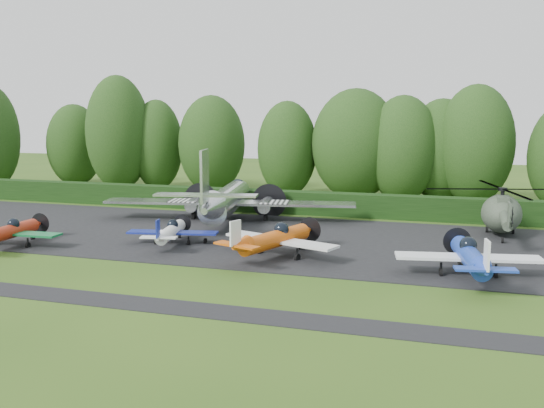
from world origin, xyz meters
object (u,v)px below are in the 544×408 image
(light_plane_red, at_px, (8,232))
(light_plane_blue, at_px, (470,256))
(light_plane_white, at_px, (171,231))
(helicopter, at_px, (502,210))
(light_plane_orange, at_px, (275,239))
(transport_plane, at_px, (225,201))

(light_plane_red, distance_m, light_plane_blue, 29.32)
(light_plane_white, bearing_deg, helicopter, 36.83)
(light_plane_red, xyz_separation_m, light_plane_blue, (29.29, 1.19, 0.17))
(light_plane_white, relative_size, light_plane_blue, 0.79)
(light_plane_white, height_order, light_plane_orange, light_plane_orange)
(light_plane_blue, relative_size, helicopter, 0.64)
(transport_plane, xyz_separation_m, light_plane_white, (-0.46, -8.82, -0.88))
(light_plane_white, bearing_deg, light_plane_blue, 3.84)
(light_plane_orange, distance_m, light_plane_blue, 11.52)
(helicopter, bearing_deg, light_plane_orange, -140.52)
(light_plane_red, bearing_deg, light_plane_blue, 4.76)
(light_plane_white, distance_m, light_plane_blue, 19.41)
(light_plane_white, height_order, light_plane_blue, light_plane_blue)
(light_plane_blue, bearing_deg, light_plane_white, -177.68)
(transport_plane, bearing_deg, helicopter, 14.38)
(light_plane_red, xyz_separation_m, helicopter, (31.61, 13.98, 0.81))
(light_plane_blue, bearing_deg, light_plane_orange, -176.38)
(light_plane_white, bearing_deg, light_plane_red, -147.70)
(transport_plane, distance_m, light_plane_red, 16.45)
(transport_plane, distance_m, light_plane_white, 8.88)
(transport_plane, relative_size, light_plane_blue, 2.53)
(light_plane_white, relative_size, light_plane_orange, 0.79)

